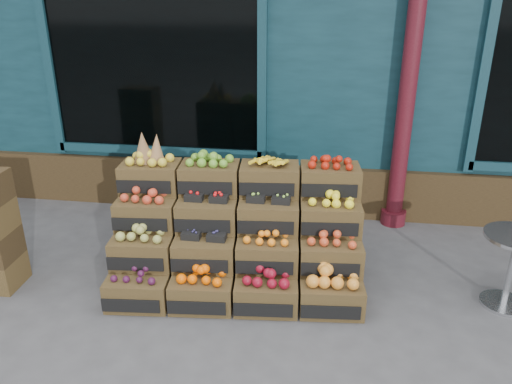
# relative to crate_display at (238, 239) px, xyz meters

# --- Properties ---
(ground) EXTENTS (60.00, 60.00, 0.00)m
(ground) POSITION_rel_crate_display_xyz_m (0.35, -0.60, -0.42)
(ground) COLOR #444447
(ground) RESTS_ON ground
(crate_display) EXTENTS (2.25, 1.25, 1.36)m
(crate_display) POSITION_rel_crate_display_xyz_m (0.00, 0.00, 0.00)
(crate_display) COLOR #47361C
(crate_display) RESTS_ON ground
(shopkeeper) EXTENTS (0.73, 0.57, 1.77)m
(shopkeeper) POSITION_rel_crate_display_xyz_m (-1.07, 2.10, 0.47)
(shopkeeper) COLOR #175328
(shopkeeper) RESTS_ON ground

